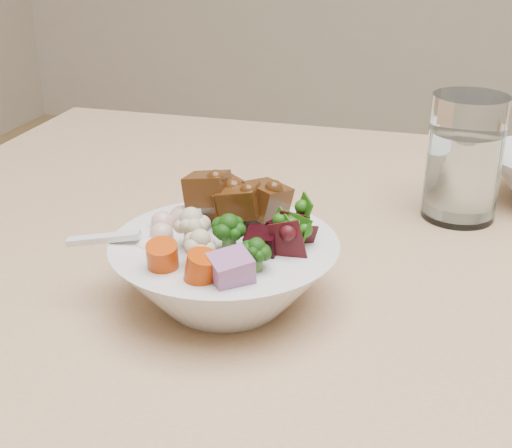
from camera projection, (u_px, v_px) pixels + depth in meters
name	position (u px, v px, depth m)	size (l,w,h in m)	color
food_bowl	(227.00, 267.00, 0.59)	(0.19, 0.19, 0.10)	silver
soup_spoon	(140.00, 244.00, 0.58)	(0.09, 0.03, 0.02)	silver
water_glass	(464.00, 163.00, 0.75)	(0.08, 0.08, 0.13)	white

